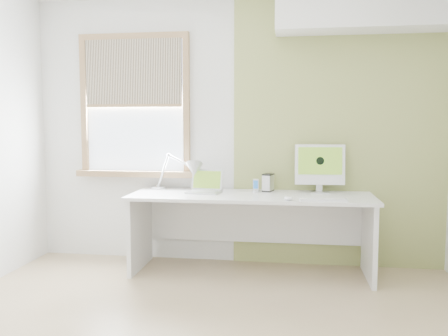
% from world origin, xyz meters
% --- Properties ---
extents(room, '(4.04, 3.54, 2.64)m').
position_xyz_m(room, '(0.00, 0.00, 1.30)').
color(room, tan).
rests_on(room, ground).
extents(accent_wall, '(2.00, 0.02, 2.60)m').
position_xyz_m(accent_wall, '(1.00, 1.74, 1.30)').
color(accent_wall, '#939F53').
rests_on(accent_wall, room).
extents(soffit, '(1.60, 0.40, 0.42)m').
position_xyz_m(soffit, '(1.20, 1.57, 2.40)').
color(soffit, white).
rests_on(soffit, room).
extents(window, '(1.20, 0.14, 1.42)m').
position_xyz_m(window, '(-1.00, 1.71, 1.54)').
color(window, olive).
rests_on(window, room).
extents(desk, '(2.20, 0.70, 0.73)m').
position_xyz_m(desk, '(0.20, 1.44, 0.53)').
color(desk, silver).
rests_on(desk, room).
extents(desk_lamp, '(0.59, 0.38, 0.36)m').
position_xyz_m(desk_lamp, '(-0.42, 1.50, 0.92)').
color(desk_lamp, silver).
rests_on(desk_lamp, desk).
extents(laptop, '(0.33, 0.28, 0.21)m').
position_xyz_m(laptop, '(-0.24, 1.45, 0.78)').
color(laptop, silver).
rests_on(laptop, desk).
extents(phone_dock, '(0.07, 0.07, 0.12)m').
position_xyz_m(phone_dock, '(0.23, 1.54, 0.77)').
color(phone_dock, silver).
rests_on(phone_dock, desk).
extents(external_drive, '(0.12, 0.15, 0.17)m').
position_xyz_m(external_drive, '(0.34, 1.61, 0.81)').
color(external_drive, silver).
rests_on(external_drive, desk).
extents(imac, '(0.46, 0.16, 0.45)m').
position_xyz_m(imac, '(0.82, 1.60, 0.98)').
color(imac, silver).
rests_on(imac, desk).
extents(keyboard, '(0.40, 0.14, 0.02)m').
position_xyz_m(keyboard, '(0.83, 1.16, 0.74)').
color(keyboard, white).
rests_on(keyboard, desk).
extents(mouse, '(0.10, 0.13, 0.03)m').
position_xyz_m(mouse, '(0.54, 1.12, 0.75)').
color(mouse, white).
rests_on(mouse, desk).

